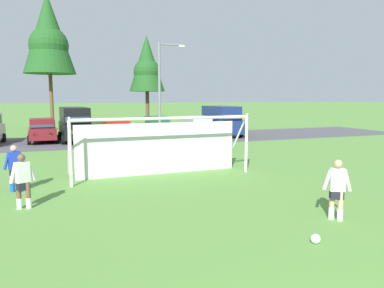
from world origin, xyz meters
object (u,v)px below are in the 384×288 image
(parked_car_slot_far_right, at_px, (199,126))
(street_lamp, at_px, (162,93))
(player_defender_far, at_px, (15,169))
(soccer_goal, at_px, (161,145))
(parked_car_slot_right, at_px, (157,127))
(soccer_ball, at_px, (316,239))
(player_striker_near, at_px, (337,190))
(player_midfield_center, at_px, (23,181))
(parked_car_slot_center_left, at_px, (43,130))
(parked_car_slot_center_right, at_px, (116,130))
(parked_car_slot_center, at_px, (75,123))
(parked_car_slot_end, at_px, (222,120))

(parked_car_slot_far_right, xyz_separation_m, street_lamp, (-4.22, -3.96, 2.68))
(player_defender_far, xyz_separation_m, parked_car_slot_far_right, (12.39, 14.09, 0.05))
(soccer_goal, relative_size, parked_car_slot_right, 1.74)
(soccer_ball, xyz_separation_m, player_striker_near, (1.57, 1.13, 0.71))
(player_striker_near, xyz_separation_m, parked_car_slot_far_right, (4.05, 20.30, 0.05))
(player_midfield_center, bearing_deg, parked_car_slot_center_left, 89.98)
(player_striker_near, distance_m, parked_car_slot_center_right, 19.57)
(player_midfield_center, height_order, parked_car_slot_center_right, parked_car_slot_center_right)
(parked_car_slot_right, bearing_deg, parked_car_slot_center_right, -154.52)
(soccer_ball, height_order, parked_car_slot_right, parked_car_slot_right)
(player_striker_near, xyz_separation_m, player_defender_far, (-8.34, 6.22, 0.00))
(soccer_ball, bearing_deg, player_midfield_center, 141.13)
(soccer_goal, distance_m, parked_car_slot_center, 13.94)
(player_striker_near, bearing_deg, parked_car_slot_end, 73.20)
(parked_car_slot_right, relative_size, parked_car_slot_far_right, 1.02)
(soccer_goal, xyz_separation_m, parked_car_slot_center_right, (0.02, 12.22, -0.42))
(parked_car_slot_far_right, bearing_deg, street_lamp, -136.85)
(player_midfield_center, height_order, parked_car_slot_right, parked_car_slot_right)
(player_defender_far, height_order, parked_car_slot_center, parked_car_slot_center)
(soccer_ball, distance_m, player_midfield_center, 8.19)
(player_defender_far, relative_size, parked_car_slot_center_left, 0.38)
(soccer_goal, bearing_deg, parked_car_slot_far_right, 62.29)
(parked_car_slot_right, xyz_separation_m, parked_car_slot_end, (5.44, -0.60, 0.47))
(player_defender_far, xyz_separation_m, parked_car_slot_center_left, (0.42, 15.03, 0.05))
(soccer_goal, xyz_separation_m, player_midfield_center, (-5.07, -3.15, -0.47))
(soccer_ball, height_order, street_lamp, street_lamp)
(parked_car_slot_center_left, xyz_separation_m, parked_car_slot_center, (2.26, -0.43, 0.47))
(player_midfield_center, distance_m, parked_car_slot_center_left, 17.25)
(soccer_goal, height_order, parked_car_slot_center, soccer_goal)
(parked_car_slot_center_right, relative_size, parked_car_slot_end, 0.89)
(parked_car_slot_center_left, distance_m, parked_car_slot_right, 8.66)
(soccer_goal, bearing_deg, parked_car_slot_center, 101.57)
(soccer_ball, distance_m, parked_car_slot_center, 22.35)
(parked_car_slot_center, xyz_separation_m, parked_car_slot_far_right, (9.71, -0.51, -0.47))
(player_striker_near, height_order, parked_car_slot_far_right, parked_car_slot_far_right)
(parked_car_slot_end, bearing_deg, soccer_goal, -124.16)
(soccer_ball, height_order, parked_car_slot_center_right, parked_car_slot_center_right)
(parked_car_slot_center_right, bearing_deg, parked_car_slot_far_right, 7.75)
(parked_car_slot_center, distance_m, parked_car_slot_center_right, 3.20)
(parked_car_slot_center_left, height_order, parked_car_slot_end, parked_car_slot_end)
(parked_car_slot_far_right, distance_m, parked_car_slot_end, 2.19)
(parked_car_slot_center_right, xyz_separation_m, parked_car_slot_right, (3.57, 1.70, 0.00))
(player_midfield_center, bearing_deg, soccer_goal, 31.91)
(player_midfield_center, relative_size, parked_car_slot_center_right, 0.38)
(player_defender_far, height_order, parked_car_slot_right, parked_car_slot_right)
(soccer_ball, xyz_separation_m, parked_car_slot_end, (7.75, 21.59, 1.23))
(player_striker_near, bearing_deg, street_lamp, 90.60)
(player_striker_near, relative_size, parked_car_slot_center_left, 0.38)
(parked_car_slot_right, bearing_deg, street_lamp, -100.87)
(soccer_ball, distance_m, soccer_goal, 8.46)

